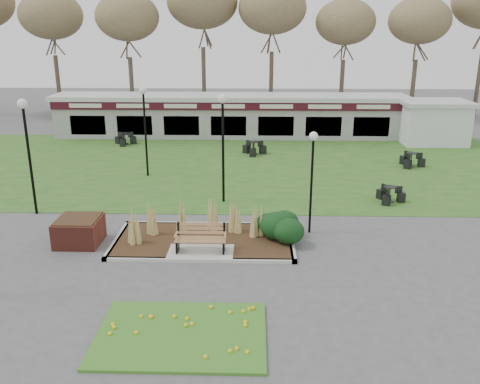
{
  "coord_description": "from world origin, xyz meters",
  "views": [
    {
      "loc": [
        1.78,
        -15.46,
        7.29
      ],
      "look_at": [
        1.27,
        2.0,
        1.64
      ],
      "focal_mm": 38.0,
      "sensor_mm": 36.0,
      "label": 1
    }
  ],
  "objects_px": {
    "car_silver": "(88,111)",
    "car_black": "(113,124)",
    "brick_planter": "(79,231)",
    "patio_umbrella": "(472,121)",
    "bistro_set_c": "(390,197)",
    "lamp_post_mid_right": "(223,125)",
    "lamp_post_near_right": "(312,160)",
    "bistro_set_d": "(411,162)",
    "food_pavilion": "(230,115)",
    "park_bench": "(201,237)",
    "bistro_set_b": "(125,141)",
    "lamp_post_mid_left": "(26,131)",
    "lamp_post_far_left": "(144,112)",
    "service_hut": "(433,122)",
    "bistro_set_a": "(254,150)"
  },
  "relations": [
    {
      "from": "lamp_post_near_right",
      "to": "patio_umbrella",
      "type": "relative_size",
      "value": 1.57
    },
    {
      "from": "food_pavilion",
      "to": "lamp_post_near_right",
      "type": "relative_size",
      "value": 6.44
    },
    {
      "from": "park_bench",
      "to": "car_silver",
      "type": "relative_size",
      "value": 0.37
    },
    {
      "from": "brick_planter",
      "to": "car_silver",
      "type": "height_order",
      "value": "car_silver"
    },
    {
      "from": "lamp_post_near_right",
      "to": "car_black",
      "type": "relative_size",
      "value": 0.95
    },
    {
      "from": "park_bench",
      "to": "bistro_set_c",
      "type": "distance_m",
      "value": 9.53
    },
    {
      "from": "service_hut",
      "to": "car_black",
      "type": "bearing_deg",
      "value": 172.27
    },
    {
      "from": "bistro_set_d",
      "to": "car_silver",
      "type": "relative_size",
      "value": 0.31
    },
    {
      "from": "car_silver",
      "to": "bistro_set_c",
      "type": "bearing_deg",
      "value": -126.61
    },
    {
      "from": "park_bench",
      "to": "bistro_set_b",
      "type": "height_order",
      "value": "park_bench"
    },
    {
      "from": "park_bench",
      "to": "lamp_post_far_left",
      "type": "xyz_separation_m",
      "value": [
        -3.74,
        9.43,
        2.74
      ]
    },
    {
      "from": "park_bench",
      "to": "bistro_set_b",
      "type": "xyz_separation_m",
      "value": [
        -6.73,
        16.74,
        -0.31
      ]
    },
    {
      "from": "bistro_set_c",
      "to": "lamp_post_mid_right",
      "type": "bearing_deg",
      "value": -178.83
    },
    {
      "from": "lamp_post_near_right",
      "to": "patio_umbrella",
      "type": "height_order",
      "value": "lamp_post_near_right"
    },
    {
      "from": "lamp_post_mid_left",
      "to": "car_silver",
      "type": "bearing_deg",
      "value": 102.27
    },
    {
      "from": "bistro_set_b",
      "to": "park_bench",
      "type": "bearing_deg",
      "value": -68.09
    },
    {
      "from": "lamp_post_near_right",
      "to": "bistro_set_b",
      "type": "height_order",
      "value": "lamp_post_near_right"
    },
    {
      "from": "brick_planter",
      "to": "patio_umbrella",
      "type": "xyz_separation_m",
      "value": [
        20.4,
        17.0,
        1.01
      ]
    },
    {
      "from": "car_black",
      "to": "bistro_set_d",
      "type": "bearing_deg",
      "value": -135.02
    },
    {
      "from": "lamp_post_far_left",
      "to": "bistro_set_c",
      "type": "xyz_separation_m",
      "value": [
        11.46,
        -3.85,
        -3.08
      ]
    },
    {
      "from": "brick_planter",
      "to": "patio_umbrella",
      "type": "relative_size",
      "value": 0.62
    },
    {
      "from": "lamp_post_near_right",
      "to": "lamp_post_mid_right",
      "type": "xyz_separation_m",
      "value": [
        -3.43,
        3.43,
        0.65
      ]
    },
    {
      "from": "car_silver",
      "to": "bistro_set_b",
      "type": "bearing_deg",
      "value": -140.66
    },
    {
      "from": "lamp_post_mid_right",
      "to": "car_silver",
      "type": "bearing_deg",
      "value": 121.46
    },
    {
      "from": "brick_planter",
      "to": "car_black",
      "type": "bearing_deg",
      "value": 101.86
    },
    {
      "from": "food_pavilion",
      "to": "bistro_set_b",
      "type": "bearing_deg",
      "value": -156.19
    },
    {
      "from": "lamp_post_far_left",
      "to": "car_black",
      "type": "xyz_separation_m",
      "value": [
        -4.86,
        11.32,
        -2.67
      ]
    },
    {
      "from": "bistro_set_b",
      "to": "lamp_post_mid_left",
      "type": "bearing_deg",
      "value": -92.03
    },
    {
      "from": "lamp_post_mid_right",
      "to": "bistro_set_c",
      "type": "height_order",
      "value": "lamp_post_mid_right"
    },
    {
      "from": "service_hut",
      "to": "bistro_set_d",
      "type": "distance_m",
      "value": 6.92
    },
    {
      "from": "service_hut",
      "to": "bistro_set_d",
      "type": "xyz_separation_m",
      "value": [
        -3.09,
        -6.08,
        -1.17
      ]
    },
    {
      "from": "car_black",
      "to": "lamp_post_mid_right",
      "type": "bearing_deg",
      "value": -168.95
    },
    {
      "from": "food_pavilion",
      "to": "lamp_post_mid_left",
      "type": "height_order",
      "value": "lamp_post_mid_left"
    },
    {
      "from": "brick_planter",
      "to": "car_black",
      "type": "distance_m",
      "value": 20.44
    },
    {
      "from": "bistro_set_c",
      "to": "bistro_set_a",
      "type": "bearing_deg",
      "value": 124.59
    },
    {
      "from": "brick_planter",
      "to": "food_pavilion",
      "type": "xyz_separation_m",
      "value": [
        4.4,
        18.96,
        1.0
      ]
    },
    {
      "from": "lamp_post_near_right",
      "to": "car_black",
      "type": "height_order",
      "value": "lamp_post_near_right"
    },
    {
      "from": "lamp_post_far_left",
      "to": "car_silver",
      "type": "relative_size",
      "value": 0.99
    },
    {
      "from": "lamp_post_near_right",
      "to": "lamp_post_far_left",
      "type": "relative_size",
      "value": 0.84
    },
    {
      "from": "park_bench",
      "to": "service_hut",
      "type": "distance_m",
      "value": 22.32
    },
    {
      "from": "car_silver",
      "to": "car_black",
      "type": "xyz_separation_m",
      "value": [
        3.39,
        -4.98,
        -0.13
      ]
    },
    {
      "from": "bistro_set_a",
      "to": "car_black",
      "type": "relative_size",
      "value": 0.37
    },
    {
      "from": "lamp_post_mid_left",
      "to": "car_silver",
      "type": "xyz_separation_m",
      "value": [
        -4.79,
        22.04,
        -2.65
      ]
    },
    {
      "from": "lamp_post_mid_right",
      "to": "lamp_post_far_left",
      "type": "distance_m",
      "value": 5.78
    },
    {
      "from": "lamp_post_far_left",
      "to": "car_silver",
      "type": "distance_m",
      "value": 18.45
    },
    {
      "from": "brick_planter",
      "to": "lamp_post_near_right",
      "type": "height_order",
      "value": "lamp_post_near_right"
    },
    {
      "from": "lamp_post_near_right",
      "to": "bistro_set_a",
      "type": "relative_size",
      "value": 2.59
    },
    {
      "from": "lamp_post_mid_right",
      "to": "bistro_set_b",
      "type": "relative_size",
      "value": 3.27
    },
    {
      "from": "brick_planter",
      "to": "lamp_post_mid_right",
      "type": "bearing_deg",
      "value": 44.08
    },
    {
      "from": "car_silver",
      "to": "car_black",
      "type": "distance_m",
      "value": 6.03
    }
  ]
}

